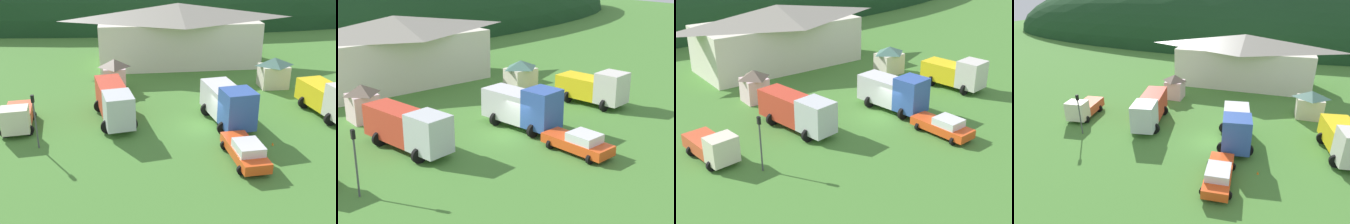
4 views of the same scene
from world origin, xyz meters
TOP-DOWN VIEW (x-y plane):
  - ground_plane at (0.00, 0.00)m, footprint 200.00×200.00m
  - forested_hill_backdrop at (0.00, 64.93)m, footprint 161.16×60.00m
  - depot_building at (0.49, 19.69)m, footprint 20.55×9.03m
  - play_shed_cream at (9.17, 9.29)m, footprint 3.02×2.51m
  - play_shed_pink at (-7.31, 10.56)m, footprint 2.42×2.41m
  - light_truck_cream at (-15.15, 1.58)m, footprint 2.92×5.36m
  - tow_truck_silver at (-7.34, 2.39)m, footprint 3.74×7.98m
  - box_truck_blue at (2.07, 0.64)m, footprint 3.76×7.00m
  - flatbed_truck_yellow at (11.38, 1.24)m, footprint 3.84×6.92m
  - service_pickup_orange at (1.71, -5.69)m, footprint 2.59×5.41m
  - traffic_light_west at (-12.99, -1.93)m, footprint 0.20×0.32m
  - traffic_cone_near_pickup at (4.51, -3.60)m, footprint 0.36×0.36m

SIDE VIEW (x-z plane):
  - ground_plane at x=0.00m, z-range 0.00..0.00m
  - forested_hill_backdrop at x=0.00m, z-range -18.96..18.96m
  - traffic_cone_near_pickup at x=4.51m, z-range -0.25..0.25m
  - service_pickup_orange at x=1.71m, z-range 0.00..1.66m
  - light_truck_cream at x=-15.15m, z-range -0.05..2.34m
  - play_shed_cream at x=9.17m, z-range 0.05..3.22m
  - play_shed_pink at x=-7.31m, z-range 0.05..3.26m
  - flatbed_truck_yellow at x=11.38m, z-range 0.04..3.39m
  - tow_truck_silver at x=-7.34m, z-range 0.18..3.40m
  - box_truck_blue at x=2.07m, z-range 0.08..3.70m
  - traffic_light_west at x=-12.99m, z-range 0.47..4.68m
  - depot_building at x=0.49m, z-range 0.11..7.47m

